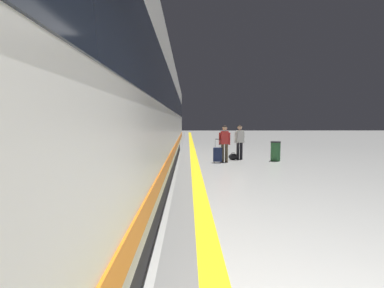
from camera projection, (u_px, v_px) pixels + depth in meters
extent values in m
cube|color=yellow|center=(196.00, 172.00, 11.33)|extent=(0.36, 80.00, 0.01)
cube|color=slate|center=(186.00, 172.00, 11.32)|extent=(0.66, 80.00, 0.01)
cube|color=#38383D|center=(110.00, 184.00, 7.49)|extent=(2.67, 26.13, 0.70)
cube|color=silver|center=(109.00, 108.00, 7.36)|extent=(2.90, 27.22, 2.90)
cylinder|color=silver|center=(108.00, 47.00, 7.26)|extent=(2.84, 26.67, 2.84)
cube|color=black|center=(109.00, 93.00, 7.34)|extent=(2.93, 25.58, 0.80)
cube|color=orange|center=(110.00, 157.00, 7.44)|extent=(2.94, 26.67, 0.24)
cube|color=gray|center=(97.00, 119.00, 11.43)|extent=(0.02, 0.90, 2.00)
cylinder|color=brown|center=(223.00, 153.00, 14.02)|extent=(0.14, 0.14, 0.82)
cylinder|color=brown|center=(226.00, 153.00, 14.03)|extent=(0.14, 0.14, 0.82)
cube|color=red|center=(225.00, 138.00, 13.97)|extent=(0.34, 0.21, 0.58)
cylinder|color=red|center=(220.00, 139.00, 13.98)|extent=(0.09, 0.09, 0.54)
cylinder|color=red|center=(229.00, 139.00, 14.00)|extent=(0.09, 0.09, 0.54)
sphere|color=tan|center=(225.00, 128.00, 13.94)|extent=(0.21, 0.21, 0.21)
sphere|color=black|center=(225.00, 128.00, 13.94)|extent=(0.20, 0.20, 0.20)
cube|color=#19234C|center=(218.00, 155.00, 13.86)|extent=(0.42, 0.29, 0.61)
cube|color=#19234C|center=(218.00, 156.00, 13.98)|extent=(0.31, 0.08, 0.34)
cylinder|color=black|center=(214.00, 162.00, 13.84)|extent=(0.03, 0.06, 0.06)
cylinder|color=black|center=(221.00, 162.00, 13.79)|extent=(0.03, 0.06, 0.06)
cylinder|color=gray|center=(215.00, 143.00, 13.79)|extent=(0.02, 0.02, 0.38)
cylinder|color=gray|center=(220.00, 143.00, 13.75)|extent=(0.02, 0.02, 0.38)
cube|color=black|center=(218.00, 139.00, 13.75)|extent=(0.22, 0.07, 0.02)
cylinder|color=black|center=(238.00, 151.00, 14.97)|extent=(0.14, 0.14, 0.82)
cylinder|color=black|center=(241.00, 151.00, 15.03)|extent=(0.14, 0.14, 0.82)
cube|color=silver|center=(240.00, 136.00, 14.94)|extent=(0.38, 0.29, 0.59)
cylinder|color=silver|center=(236.00, 138.00, 14.89)|extent=(0.09, 0.09, 0.55)
cylinder|color=silver|center=(244.00, 137.00, 15.03)|extent=(0.09, 0.09, 0.55)
sphere|color=tan|center=(240.00, 128.00, 14.91)|extent=(0.21, 0.21, 0.21)
sphere|color=black|center=(240.00, 127.00, 14.91)|extent=(0.20, 0.20, 0.20)
ellipsoid|color=black|center=(233.00, 157.00, 14.89)|extent=(0.44, 0.26, 0.30)
torus|color=black|center=(233.00, 155.00, 14.89)|extent=(0.22, 0.02, 0.22)
cylinder|color=#2D6638|center=(275.00, 152.00, 14.49)|extent=(0.44, 0.44, 0.85)
cylinder|color=#262628|center=(276.00, 142.00, 14.46)|extent=(0.46, 0.46, 0.06)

